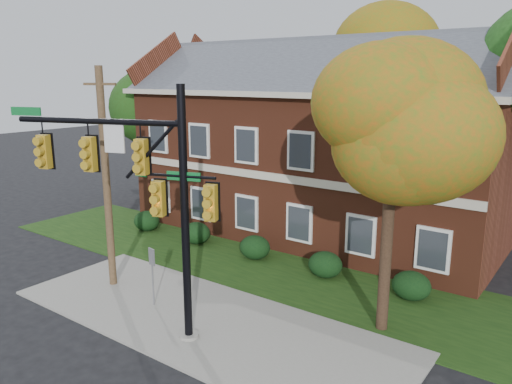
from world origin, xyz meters
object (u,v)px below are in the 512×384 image
Objects in this scene: hedge_far_right at (411,286)px; tree_left_rear at (163,97)px; sign_post at (152,268)px; hedge_center at (255,247)px; hedge_left at (196,233)px; apartment_building at (316,135)px; hedge_right at (325,265)px; hedge_far_left at (147,221)px; utility_pole at (106,179)px; tree_near_right at (400,120)px; tree_far_rear at (403,60)px; traffic_signal at (141,185)px.

tree_left_rear reaches higher than hedge_far_right.
tree_left_rear reaches higher than sign_post.
sign_post is (-0.06, -5.90, 0.94)m from hedge_center.
sign_post is (3.44, -5.90, 0.94)m from hedge_left.
apartment_building is 13.43× the size of hedge_right.
utility_pole is at bearing -52.35° from hedge_far_left.
sign_post is (-0.06, -11.16, -3.52)m from apartment_building.
hedge_far_left is 14.00m from hedge_far_right.
utility_pole is at bearing -179.11° from sign_post.
sign_post is (-7.06, -5.90, 0.94)m from hedge_far_right.
tree_near_right is 18.33m from tree_left_rear.
hedge_center is 1.00× the size of hedge_right.
hedge_far_right is at bearing 0.00° from hedge_right.
tree_near_right is 17.12m from tree_far_rear.
apartment_building is 7.73m from hedge_left.
hedge_center is 15.57m from tree_far_rear.
hedge_far_right is 0.16× the size of tree_left_rear.
hedge_far_left is at bearing 180.00° from hedge_left.
hedge_left is 0.12× the size of tree_far_rear.
hedge_center is at bearing 180.00° from hedge_far_right.
tree_near_right is (14.22, -2.83, 6.14)m from hedge_far_left.
hedge_right is at bearing 142.72° from tree_near_right.
tree_near_right is at bearing -4.11° from utility_pole.
hedge_far_left is at bearing 180.00° from hedge_far_right.
sign_post is at bearing -157.16° from tree_near_right.
hedge_far_right is 0.17× the size of utility_pole.
hedge_right is 0.16× the size of tree_near_right.
apartment_building is 12.54m from traffic_signal.
hedge_far_right is 0.18× the size of traffic_signal.
hedge_right is 8.71m from traffic_signal.
hedge_right is 9.11m from utility_pole.
tree_near_right reaches higher than hedge_left.
utility_pole is (0.79, -5.56, 3.66)m from hedge_left.
hedge_far_left is 0.17× the size of utility_pole.
tree_left_rear is at bearing 157.64° from tree_near_right.
utility_pole is at bearing 138.03° from traffic_signal.
tree_near_right is at bearing 31.13° from sign_post.
utility_pole is (-4.05, -18.65, -4.65)m from tree_far_rear.
sign_post is at bearing -46.08° from tree_left_rear.
utility_pole is at bearing -81.92° from hedge_left.
tree_near_right is (7.22, -8.09, 1.68)m from apartment_building.
sign_post is (-1.21, 1.33, -3.31)m from traffic_signal.
tree_left_rear is (-6.23, 4.14, 6.16)m from hedge_left.
tree_near_right is (3.72, -2.83, 6.14)m from hedge_right.
traffic_signal is (4.65, -7.23, 4.25)m from hedge_left.
hedge_right is (10.50, 0.00, 0.00)m from hedge_far_left.
utility_pole is at bearing -102.26° from tree_far_rear.
hedge_far_left is 1.00× the size of hedge_center.
utility_pole is at bearing -104.07° from apartment_building.
tree_far_rear is 20.43m from sign_post.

